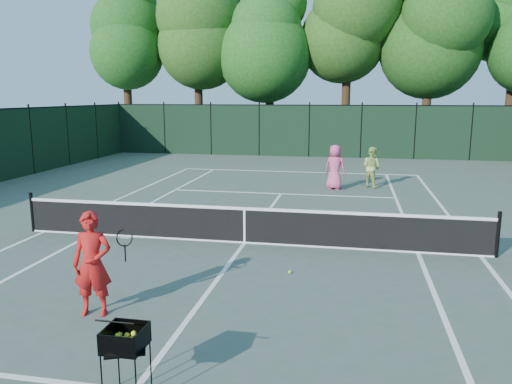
% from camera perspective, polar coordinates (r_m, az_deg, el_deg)
% --- Properties ---
extents(ground, '(90.00, 90.00, 0.00)m').
position_cam_1_polar(ground, '(12.38, -1.32, -5.86)').
color(ground, '#455349').
rests_on(ground, ground).
extents(sideline_doubles_left, '(0.10, 23.77, 0.01)m').
position_cam_1_polar(sideline_doubles_left, '(14.53, -23.02, -4.19)').
color(sideline_doubles_left, white).
rests_on(sideline_doubles_left, ground).
extents(sideline_doubles_right, '(0.10, 23.77, 0.01)m').
position_cam_1_polar(sideline_doubles_right, '(12.48, 24.31, -6.72)').
color(sideline_doubles_right, white).
rests_on(sideline_doubles_right, ground).
extents(sideline_singles_left, '(0.10, 23.77, 0.01)m').
position_cam_1_polar(sideline_singles_left, '(13.82, -18.28, -4.61)').
color(sideline_singles_left, white).
rests_on(sideline_singles_left, ground).
extents(sideline_singles_right, '(0.10, 23.77, 0.01)m').
position_cam_1_polar(sideline_singles_right, '(12.23, 18.02, -6.62)').
color(sideline_singles_right, white).
rests_on(sideline_singles_right, ground).
extents(baseline_far, '(10.97, 0.10, 0.01)m').
position_cam_1_polar(baseline_far, '(23.87, 4.75, 2.31)').
color(baseline_far, white).
rests_on(baseline_far, ground).
extents(service_line_far, '(8.23, 0.10, 0.01)m').
position_cam_1_polar(service_line_far, '(18.51, 2.89, -0.20)').
color(service_line_far, white).
rests_on(service_line_far, ground).
extents(center_service_line, '(0.10, 12.80, 0.01)m').
position_cam_1_polar(center_service_line, '(12.38, -1.32, -5.84)').
color(center_service_line, white).
rests_on(center_service_line, ground).
extents(tennis_net, '(11.69, 0.09, 1.06)m').
position_cam_1_polar(tennis_net, '(12.26, -1.33, -3.72)').
color(tennis_net, black).
rests_on(tennis_net, ground).
extents(fence_far, '(24.00, 0.05, 3.00)m').
position_cam_1_polar(fence_far, '(29.76, 6.10, 6.90)').
color(fence_far, black).
rests_on(fence_far, ground).
extents(tree_0, '(6.40, 6.40, 13.14)m').
position_cam_1_polar(tree_0, '(36.83, -14.80, 17.77)').
color(tree_0, black).
rests_on(tree_0, ground).
extents(tree_1, '(6.80, 6.80, 13.98)m').
position_cam_1_polar(tree_1, '(35.56, -6.76, 19.16)').
color(tree_1, black).
rests_on(tree_1, ground).
extents(tree_2, '(6.00, 6.00, 12.40)m').
position_cam_1_polar(tree_2, '(34.09, 1.62, 17.96)').
color(tree_2, black).
rests_on(tree_2, ground).
extents(tree_3, '(7.00, 7.00, 14.45)m').
position_cam_1_polar(tree_3, '(34.31, 10.57, 19.90)').
color(tree_3, black).
rests_on(tree_3, ground).
extents(tree_4, '(6.20, 6.20, 12.97)m').
position_cam_1_polar(tree_4, '(33.79, 19.46, 18.14)').
color(tree_4, black).
rests_on(tree_4, ground).
extents(coach, '(0.88, 0.74, 1.75)m').
position_cam_1_polar(coach, '(8.66, -18.18, -7.80)').
color(coach, red).
rests_on(coach, ground).
extents(player_pink, '(0.99, 0.83, 1.73)m').
position_cam_1_polar(player_pink, '(19.50, 9.01, 2.83)').
color(player_pink, '#D14978').
rests_on(player_pink, ground).
extents(player_green, '(0.99, 0.96, 1.61)m').
position_cam_1_polar(player_green, '(20.24, 13.07, 2.79)').
color(player_green, '#A1C361').
rests_on(player_green, ground).
extents(ball_hopper, '(0.61, 0.61, 0.90)m').
position_cam_1_polar(ball_hopper, '(6.35, -14.73, -15.93)').
color(ball_hopper, black).
rests_on(ball_hopper, ground).
extents(loose_ball_midcourt, '(0.07, 0.07, 0.07)m').
position_cam_1_polar(loose_ball_midcourt, '(10.36, 3.88, -9.10)').
color(loose_ball_midcourt, '#CCF131').
rests_on(loose_ball_midcourt, ground).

